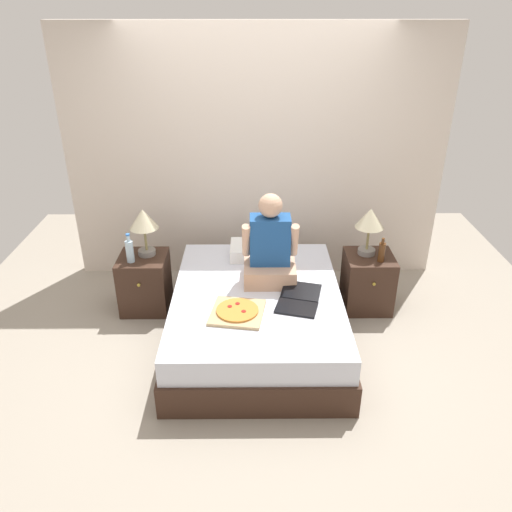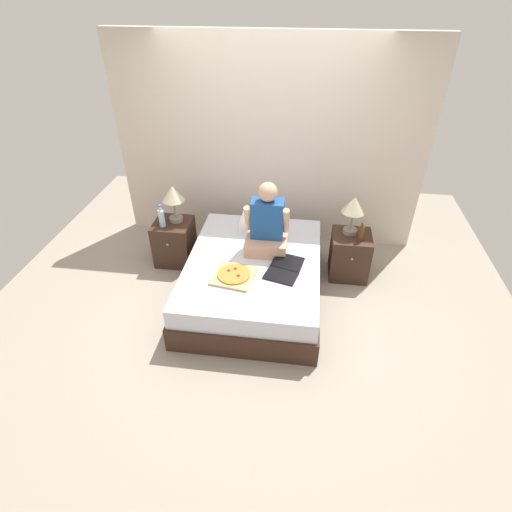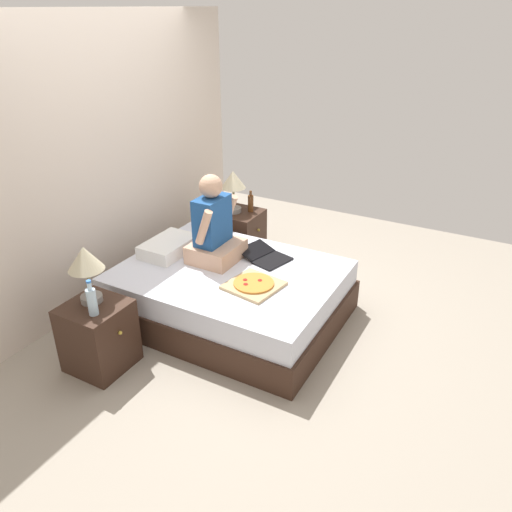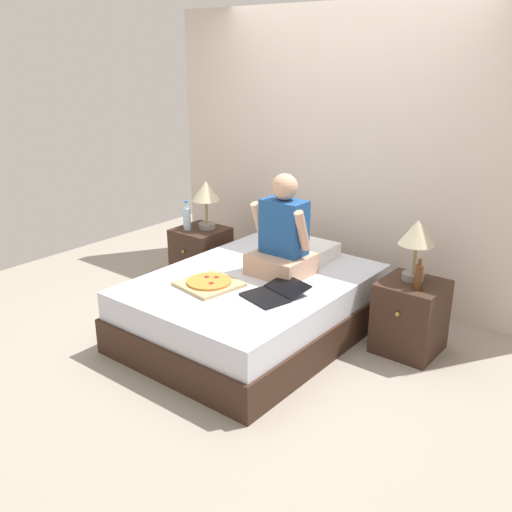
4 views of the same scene
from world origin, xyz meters
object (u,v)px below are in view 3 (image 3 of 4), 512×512
laptop (267,257)px  pizza_box (254,285)px  lamp_on_right_nightstand (233,183)px  water_bottle (92,301)px  person_seated (214,229)px  lamp_on_left_nightstand (85,262)px  beer_bottle (251,203)px  nightstand_right (240,235)px  nightstand_left (98,336)px  bed (230,294)px

laptop → pizza_box: laptop is taller
lamp_on_right_nightstand → pizza_box: (-1.18, -0.90, -0.37)m
water_bottle → person_seated: size_ratio=0.35×
lamp_on_left_nightstand → pizza_box: 1.30m
beer_bottle → laptop: bearing=-142.4°
nightstand_right → person_seated: 1.11m
lamp_on_left_nightstand → lamp_on_right_nightstand: same height
nightstand_right → lamp_on_right_nightstand: (-0.03, 0.05, 0.60)m
water_bottle → lamp_on_right_nightstand: (2.16, 0.14, 0.22)m
lamp_on_left_nightstand → beer_bottle: bearing=-4.0°
nightstand_right → pizza_box: size_ratio=1.18×
lamp_on_left_nightstand → beer_bottle: size_ratio=1.96×
lamp_on_left_nightstand → laptop: (1.34, -0.77, -0.37)m
nightstand_left → person_seated: (1.17, -0.30, 0.50)m
person_seated → lamp_on_right_nightstand: bearing=21.2°
nightstand_left → beer_bottle: bearing=-2.6°
nightstand_left → person_seated: bearing=-14.6°
nightstand_right → person_seated: size_ratio=0.69×
bed → lamp_on_left_nightstand: size_ratio=4.19×
beer_bottle → pizza_box: size_ratio=0.50×
lamp_on_left_nightstand → person_seated: 1.19m
nightstand_left → lamp_on_right_nightstand: bearing=1.4°
nightstand_left → beer_bottle: 2.22m
lamp_on_left_nightstand → person_seated: person_seated is taller
nightstand_right → lamp_on_right_nightstand: 0.60m
person_seated → beer_bottle: bearing=11.4°
bed → laptop: size_ratio=3.91×
bed → lamp_on_right_nightstand: (1.03, 0.58, 0.63)m
bed → person_seated: bearing=63.1°
bed → nightstand_left: 1.18m
person_seated → laptop: (0.21, -0.41, -0.27)m
nightstand_left → beer_bottle: size_ratio=2.36×
lamp_on_right_nightstand → beer_bottle: lamp_on_right_nightstand is taller
bed → water_bottle: 1.29m
lamp_on_left_nightstand → water_bottle: 0.28m
bed → water_bottle: water_bottle is taller
nightstand_right → pizza_box: 1.50m
person_seated → nightstand_right: bearing=17.9°
bed → nightstand_right: bearing=26.5°
bed → lamp_on_left_nightstand: (-1.02, 0.58, 0.63)m
water_bottle → nightstand_right: bearing=2.3°
person_seated → pizza_box: person_seated is taller
bed → pizza_box: 0.44m
laptop → lamp_on_right_nightstand: bearing=47.6°
nightstand_right → bed: bearing=-153.5°
beer_bottle → lamp_on_left_nightstand: bearing=176.0°
nightstand_right → laptop: 1.05m
pizza_box → nightstand_right: bearing=35.0°
bed → pizza_box: size_ratio=4.12×
beer_bottle → pizza_box: (-1.28, -0.75, -0.14)m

